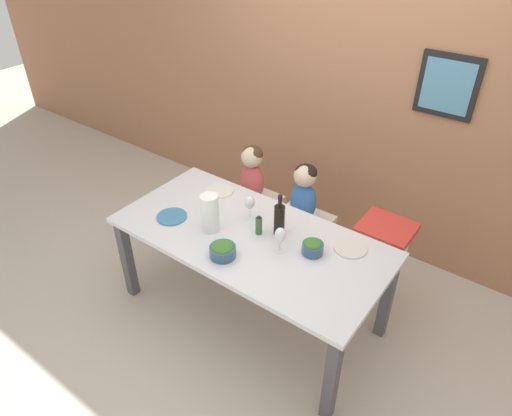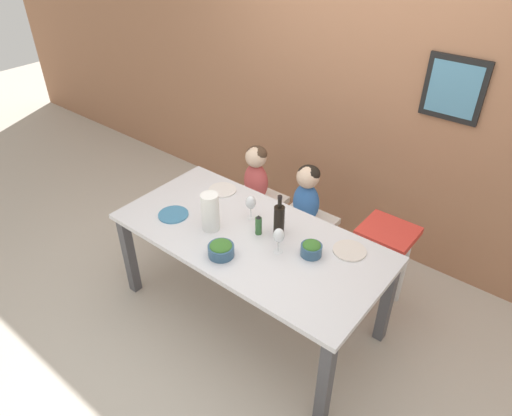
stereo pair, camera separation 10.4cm
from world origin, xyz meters
The scene contains 18 objects.
ground_plane centered at (0.00, 0.00, 0.00)m, with size 14.00×14.00×0.00m, color #BCB2A3.
wall_back centered at (0.00, 1.36, 1.35)m, with size 10.00×0.09×2.70m.
dining_table centered at (0.00, 0.00, 0.64)m, with size 1.85×0.90×0.73m.
chair_far_left centered at (-0.49, 0.67, 0.40)m, with size 0.43×0.39×0.47m.
chair_far_center centered at (0.01, 0.67, 0.40)m, with size 0.43×0.39×0.47m.
chair_right_highchair centered at (0.68, 0.67, 0.55)m, with size 0.37×0.33×0.70m.
person_child_left centered at (-0.49, 0.68, 0.74)m, with size 0.22×0.18×0.48m.
person_child_center centered at (0.01, 0.68, 0.74)m, with size 0.22×0.18×0.48m.
wine_bottle centered at (0.14, 0.13, 0.85)m, with size 0.07×0.07×0.30m.
paper_towel_roll centered at (-0.25, -0.11, 0.87)m, with size 0.12×0.12×0.27m.
wine_glass_near centered at (0.25, -0.02, 0.86)m, with size 0.07×0.07×0.18m.
wine_glass_far centered at (-0.12, 0.15, 0.86)m, with size 0.07×0.07×0.18m.
salad_bowl_large centered at (-0.01, -0.27, 0.78)m, with size 0.17×0.17×0.10m.
salad_bowl_small centered at (0.43, 0.09, 0.78)m, with size 0.14×0.14×0.10m.
dinner_plate_front_left centered at (-0.56, -0.17, 0.74)m, with size 0.21×0.21×0.01m.
dinner_plate_back_left centered at (-0.51, 0.29, 0.74)m, with size 0.21×0.21×0.01m.
dinner_plate_back_right centered at (0.60, 0.27, 0.74)m, with size 0.21×0.21×0.01m.
condiment_bottle_hot_sauce centered at (0.04, 0.05, 0.80)m, with size 0.04×0.04×0.15m.
Camera 2 is at (1.53, -1.83, 2.60)m, focal length 32.00 mm.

